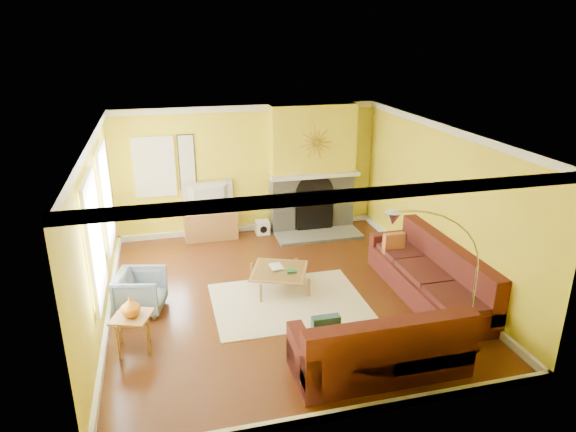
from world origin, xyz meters
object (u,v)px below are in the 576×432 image
object	(u,v)px
media_console	(211,224)
arc_lamp	(436,286)
side_table	(134,332)
sectional_sofa	(373,288)
coffee_table	(279,279)
armchair	(141,292)

from	to	relation	value
media_console	arc_lamp	bearing A→B (deg)	-64.32
side_table	arc_lamp	xyz separation A→B (m)	(3.81, -1.15, 0.79)
sectional_sofa	arc_lamp	xyz separation A→B (m)	(0.31, -1.20, 0.60)
coffee_table	media_console	xyz separation A→B (m)	(-0.87, 2.55, 0.12)
sectional_sofa	armchair	xyz separation A→B (m)	(-3.42, 1.00, -0.13)
media_console	side_table	xyz separation A→B (m)	(-1.45, -3.77, -0.04)
coffee_table	side_table	bearing A→B (deg)	-152.33
media_console	armchair	bearing A→B (deg)	-116.68
coffee_table	sectional_sofa	bearing A→B (deg)	-44.72
sectional_sofa	media_console	distance (m)	4.25
sectional_sofa	coffee_table	distance (m)	1.68
media_console	side_table	world-z (taller)	media_console
media_console	coffee_table	bearing A→B (deg)	-71.12
coffee_table	side_table	distance (m)	2.62
sectional_sofa	media_console	size ratio (longest dim) A/B	3.21
sectional_sofa	coffee_table	xyz separation A→B (m)	(-1.18, 1.17, -0.27)
coffee_table	side_table	xyz separation A→B (m)	(-2.32, -1.22, 0.09)
armchair	arc_lamp	world-z (taller)	arc_lamp
side_table	arc_lamp	world-z (taller)	arc_lamp
armchair	arc_lamp	distance (m)	4.39
media_console	arc_lamp	size ratio (longest dim) A/B	0.51
media_console	side_table	bearing A→B (deg)	-111.06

